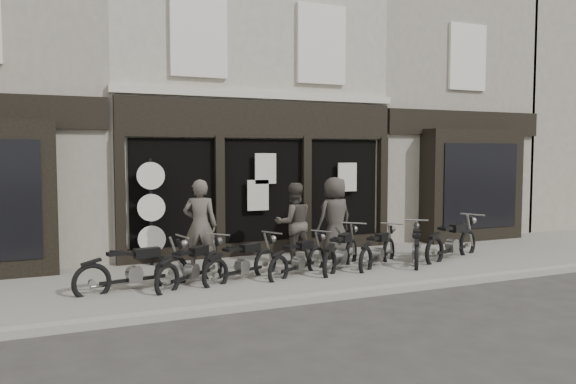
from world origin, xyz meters
name	(u,v)px	position (x,y,z in m)	size (l,w,h in m)	color
ground_plane	(316,283)	(0.00, 0.00, 0.00)	(90.00, 90.00, 0.00)	#2D2B28
pavement	(298,272)	(0.00, 0.90, 0.06)	(30.00, 4.20, 0.12)	slate
kerb	(347,294)	(0.00, -1.25, 0.07)	(30.00, 0.25, 0.13)	gray
central_building	(226,104)	(0.00, 5.95, 4.08)	(7.30, 6.22, 8.34)	#B0A897
neighbour_right	(406,111)	(6.35, 5.90, 4.04)	(5.60, 6.73, 8.34)	gray
filler_right	(575,116)	(14.50, 6.00, 4.10)	(11.00, 6.00, 8.20)	gray
motorcycle_0	(135,273)	(-3.51, 0.45, 0.42)	(2.18, 0.71, 1.05)	black
motorcycle_1	(192,270)	(-2.45, 0.44, 0.39)	(1.74, 1.49, 0.99)	black
motorcycle_2	(242,266)	(-1.42, 0.44, 0.39)	(1.90, 1.15, 0.98)	black
motorcycle_3	(299,262)	(-0.20, 0.41, 0.38)	(1.79, 1.20, 0.94)	black
motorcycle_4	(341,255)	(0.89, 0.55, 0.41)	(1.75, 1.64, 1.03)	black
motorcycle_5	(378,253)	(1.81, 0.53, 0.39)	(1.77, 1.42, 0.98)	black
motorcycle_6	(416,250)	(2.85, 0.53, 0.40)	(1.45, 1.81, 1.01)	black
motorcycle_7	(452,245)	(3.91, 0.55, 0.44)	(2.21, 1.17, 1.12)	black
man_left	(200,225)	(-1.99, 1.53, 1.10)	(0.72, 0.47, 1.96)	#4B453E
man_centre	(294,223)	(0.19, 1.54, 1.04)	(0.89, 0.70, 1.84)	#403A33
man_right	(335,218)	(1.35, 1.71, 1.09)	(0.95, 0.62, 1.94)	#36322D
advert_sign_post	(151,216)	(-2.83, 2.58, 1.22)	(0.60, 0.39, 2.51)	black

